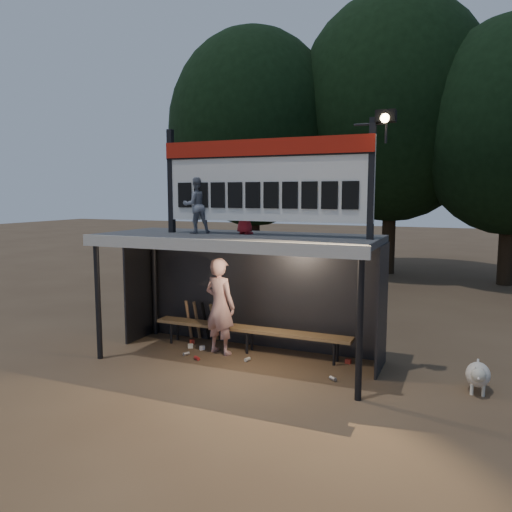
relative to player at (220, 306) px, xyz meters
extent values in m
plane|color=#4E3927|center=(0.49, -0.26, -0.93)|extent=(80.00, 80.00, 0.00)
imported|color=white|center=(0.00, 0.00, 0.00)|extent=(0.76, 0.59, 1.85)
imported|color=slate|center=(-0.32, -0.28, 1.91)|extent=(0.63, 0.62, 1.02)
imported|color=maroon|center=(0.57, -0.08, 1.81)|extent=(0.48, 0.43, 0.83)
cube|color=#3C3C3E|center=(0.49, -0.26, 1.33)|extent=(5.00, 2.00, 0.12)
cube|color=silver|center=(0.49, -1.28, 1.29)|extent=(5.10, 0.06, 0.20)
cylinder|color=black|center=(-1.91, -1.16, 0.17)|extent=(0.10, 0.10, 2.20)
cylinder|color=black|center=(2.89, -1.16, 0.17)|extent=(0.10, 0.10, 2.20)
cylinder|color=black|center=(-1.91, 0.64, 0.17)|extent=(0.10, 0.10, 2.20)
cylinder|color=black|center=(2.89, 0.64, 0.17)|extent=(0.10, 0.10, 2.20)
cube|color=black|center=(0.49, 0.74, 0.17)|extent=(5.00, 0.04, 2.20)
cube|color=black|center=(-2.01, 0.24, 0.17)|extent=(0.04, 1.00, 2.20)
cube|color=black|center=(2.99, 0.24, 0.17)|extent=(0.04, 1.00, 2.20)
cylinder|color=black|center=(0.49, 0.74, 1.22)|extent=(5.00, 0.06, 0.06)
cube|color=black|center=(-0.86, -0.26, 2.34)|extent=(0.10, 0.10, 1.90)
cube|color=black|center=(2.84, -0.26, 2.34)|extent=(0.10, 0.10, 1.90)
cube|color=white|center=(0.99, -0.26, 2.34)|extent=(3.80, 0.08, 1.40)
cube|color=#B31A0C|center=(0.99, -0.31, 2.90)|extent=(3.80, 0.04, 0.28)
cube|color=black|center=(0.99, -0.32, 2.75)|extent=(3.80, 0.02, 0.03)
cube|color=black|center=(-0.54, -0.31, 2.09)|extent=(0.27, 0.03, 0.45)
cube|color=black|center=(-0.20, -0.31, 2.09)|extent=(0.27, 0.03, 0.45)
cube|color=black|center=(0.14, -0.31, 2.09)|extent=(0.27, 0.03, 0.45)
cube|color=black|center=(0.48, -0.31, 2.09)|extent=(0.27, 0.03, 0.45)
cube|color=black|center=(0.82, -0.31, 2.09)|extent=(0.27, 0.03, 0.45)
cube|color=black|center=(1.16, -0.31, 2.09)|extent=(0.27, 0.03, 0.45)
cube|color=black|center=(1.50, -0.31, 2.09)|extent=(0.27, 0.03, 0.45)
cube|color=black|center=(1.84, -0.31, 2.09)|extent=(0.27, 0.03, 0.45)
cube|color=black|center=(2.18, -0.31, 2.09)|extent=(0.27, 0.03, 0.45)
cube|color=black|center=(2.52, -0.31, 2.09)|extent=(0.27, 0.03, 0.45)
cylinder|color=black|center=(2.79, -0.26, 3.19)|extent=(0.50, 0.04, 0.04)
cylinder|color=black|center=(3.04, -0.26, 3.04)|extent=(0.04, 0.04, 0.30)
cube|color=black|center=(3.04, -0.31, 3.29)|extent=(0.30, 0.22, 0.18)
sphere|color=#FFD88C|center=(3.04, -0.40, 3.25)|extent=(0.14, 0.14, 0.14)
cube|color=olive|center=(0.49, 0.29, -0.48)|extent=(4.00, 0.35, 0.06)
cylinder|color=black|center=(-1.21, 0.17, -0.70)|extent=(0.05, 0.05, 0.45)
cylinder|color=black|center=(-1.21, 0.41, -0.70)|extent=(0.05, 0.05, 0.45)
cylinder|color=black|center=(0.49, 0.17, -0.70)|extent=(0.05, 0.05, 0.45)
cylinder|color=black|center=(0.49, 0.41, -0.70)|extent=(0.05, 0.05, 0.45)
cylinder|color=black|center=(2.19, 0.17, -0.70)|extent=(0.05, 0.05, 0.45)
cylinder|color=black|center=(2.19, 0.41, -0.70)|extent=(0.05, 0.05, 0.45)
cylinder|color=black|center=(-3.51, 9.74, 0.94)|extent=(0.50, 0.50, 3.74)
ellipsoid|color=black|center=(-3.51, 9.74, 4.60)|extent=(6.46, 6.46, 7.48)
cylinder|color=#302215|center=(1.49, 11.24, 1.16)|extent=(0.50, 0.50, 4.18)
ellipsoid|color=black|center=(1.49, 11.24, 5.25)|extent=(7.22, 7.22, 8.36)
cylinder|color=black|center=(5.49, 10.24, 0.83)|extent=(0.50, 0.50, 3.52)
ellipsoid|color=silver|center=(4.53, -0.11, -0.66)|extent=(0.36, 0.58, 0.36)
sphere|color=beige|center=(4.53, -0.39, -0.57)|extent=(0.22, 0.22, 0.22)
cone|color=silver|center=(4.53, -0.49, -0.59)|extent=(0.10, 0.10, 0.10)
cone|color=beige|center=(4.48, -0.41, -0.47)|extent=(0.06, 0.06, 0.07)
cone|color=beige|center=(4.58, -0.41, -0.47)|extent=(0.06, 0.06, 0.07)
cylinder|color=white|center=(4.45, -0.29, -0.84)|extent=(0.05, 0.05, 0.18)
cylinder|color=beige|center=(4.61, -0.29, -0.84)|extent=(0.05, 0.05, 0.18)
cylinder|color=beige|center=(4.45, 0.07, -0.84)|extent=(0.05, 0.05, 0.18)
cylinder|color=beige|center=(4.61, 0.07, -0.84)|extent=(0.05, 0.05, 0.18)
cylinder|color=beige|center=(4.53, 0.19, -0.59)|extent=(0.04, 0.16, 0.14)
cylinder|color=#A2724B|center=(-1.03, 0.56, -0.50)|extent=(0.07, 0.27, 0.84)
cylinder|color=olive|center=(-0.83, 0.56, -0.50)|extent=(0.07, 0.30, 0.83)
cylinder|color=black|center=(-0.63, 0.56, -0.50)|extent=(0.07, 0.33, 0.83)
cylinder|color=#A47C4C|center=(-0.43, 0.56, -0.50)|extent=(0.07, 0.35, 0.82)
cube|color=#AF291E|center=(-0.81, 0.32, -0.89)|extent=(0.12, 0.11, 0.08)
cylinder|color=#AFB0B4|center=(2.35, -0.55, -0.89)|extent=(0.14, 0.12, 0.07)
cube|color=beige|center=(-0.69, 0.05, -0.89)|extent=(0.12, 0.11, 0.08)
cylinder|color=#B0211E|center=(-0.21, -0.54, -0.89)|extent=(0.14, 0.12, 0.07)
cube|color=silver|center=(-0.42, 0.03, -0.89)|extent=(0.12, 0.12, 0.08)
cylinder|color=beige|center=(0.67, -0.24, -0.89)|extent=(0.09, 0.13, 0.07)
cube|color=red|center=(2.40, 0.36, -0.89)|extent=(0.11, 0.08, 0.08)
cylinder|color=silver|center=(-0.53, -0.39, -0.89)|extent=(0.11, 0.14, 0.07)
camera|label=1|loc=(4.27, -8.28, 2.12)|focal=35.00mm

